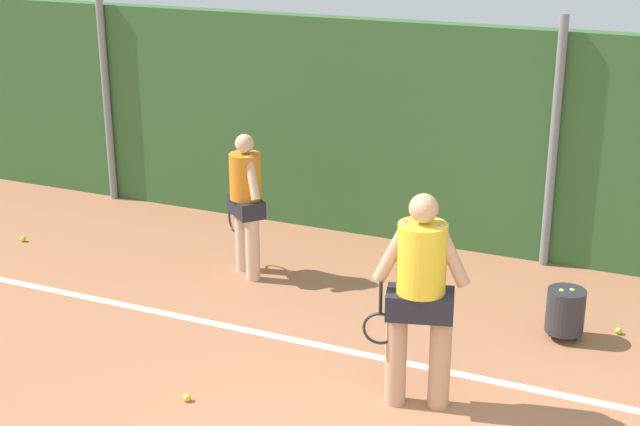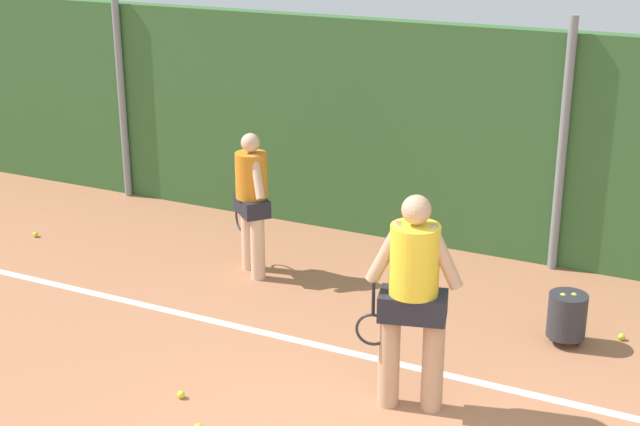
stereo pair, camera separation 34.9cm
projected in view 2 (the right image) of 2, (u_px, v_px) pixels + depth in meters
ground_plane at (450, 421)px, 7.39m from camera, size 31.35×31.35×0.00m
hedge_fence_backdrop at (565, 152)px, 10.08m from camera, size 20.37×0.25×2.62m
fence_post_left at (122, 96)px, 12.36m from camera, size 0.10×0.10×2.81m
fence_post_center at (562, 147)px, 9.90m from camera, size 0.10×0.10×2.81m
court_baseline_paint at (476, 382)px, 7.97m from camera, size 14.89×0.10×0.01m
player_foreground_near at (413, 292)px, 7.27m from camera, size 0.80×0.44×1.83m
player_midcourt at (252, 197)px, 9.94m from camera, size 0.63×0.51×1.60m
ball_hopper at (567, 315)px, 8.56m from camera, size 0.36×0.36×0.51m
tennis_ball_4 at (622, 337)px, 8.71m from camera, size 0.07×0.07×0.07m
tennis_ball_6 at (181, 395)px, 7.72m from camera, size 0.07×0.07×0.07m
tennis_ball_7 at (36, 234)px, 11.28m from camera, size 0.07×0.07×0.07m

